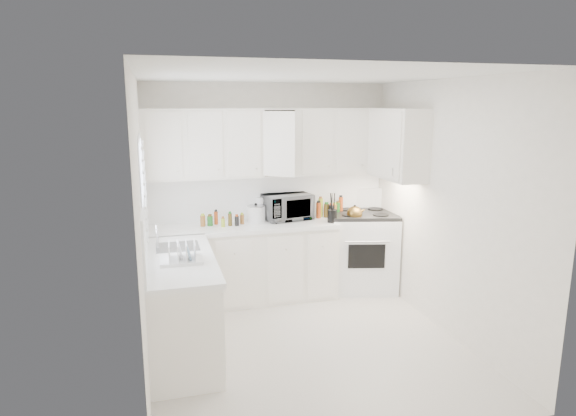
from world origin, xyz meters
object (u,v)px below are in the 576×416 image
object	(u,v)px
microwave	(287,204)
dish_rack	(181,251)
rice_cooker	(256,212)
tea_kettle	(355,213)
utensil_crock	(332,207)
stove	(362,240)

from	to	relation	value
microwave	dish_rack	size ratio (longest dim) A/B	1.50
microwave	rice_cooker	size ratio (longest dim) A/B	2.50
tea_kettle	rice_cooker	xyz separation A→B (m)	(-1.18, 0.26, 0.01)
microwave	utensil_crock	world-z (taller)	microwave
tea_kettle	dish_rack	bearing A→B (deg)	-134.61
stove	microwave	world-z (taller)	microwave
microwave	utensil_crock	size ratio (longest dim) A/B	1.53
stove	utensil_crock	size ratio (longest dim) A/B	3.46
stove	utensil_crock	xyz separation A→B (m)	(-0.48, -0.18, 0.49)
dish_rack	microwave	bearing A→B (deg)	47.11
rice_cooker	dish_rack	world-z (taller)	rice_cooker
tea_kettle	utensil_crock	bearing A→B (deg)	-157.76
tea_kettle	dish_rack	size ratio (longest dim) A/B	0.62
stove	tea_kettle	world-z (taller)	stove
microwave	stove	bearing A→B (deg)	-18.61
tea_kettle	microwave	bearing A→B (deg)	178.48
rice_cooker	utensil_crock	distance (m)	0.93
dish_rack	utensil_crock	bearing A→B (deg)	32.14
tea_kettle	utensil_crock	world-z (taller)	utensil_crock
rice_cooker	utensil_crock	world-z (taller)	utensil_crock
microwave	tea_kettle	bearing A→B (deg)	-31.33
utensil_crock	microwave	bearing A→B (deg)	147.64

